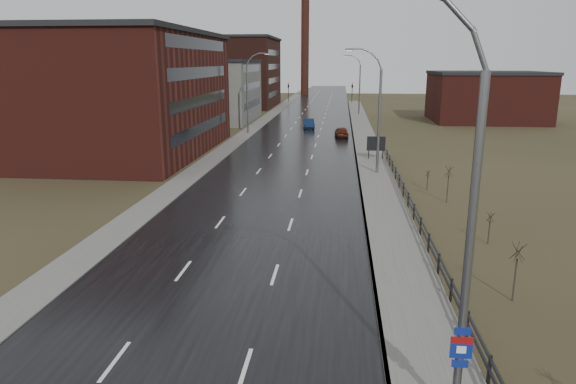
% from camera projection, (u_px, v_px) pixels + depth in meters
% --- Properties ---
extents(road, '(14.00, 300.00, 0.06)m').
position_uv_depth(road, '(302.00, 136.00, 71.64)').
color(road, black).
rests_on(road, ground).
extents(sidewalk_right, '(3.20, 180.00, 0.18)m').
position_uv_depth(sidewalk_right, '(375.00, 176.00, 46.68)').
color(sidewalk_right, '#595651').
rests_on(sidewalk_right, ground).
extents(curb_right, '(0.16, 180.00, 0.18)m').
position_uv_depth(curb_right, '(358.00, 175.00, 46.83)').
color(curb_right, slate).
rests_on(curb_right, ground).
extents(sidewalk_left, '(2.40, 260.00, 0.12)m').
position_uv_depth(sidewalk_left, '(244.00, 135.00, 72.44)').
color(sidewalk_left, '#595651').
rests_on(sidewalk_left, ground).
extents(warehouse_near, '(22.44, 28.56, 13.50)m').
position_uv_depth(warehouse_near, '(106.00, 93.00, 57.58)').
color(warehouse_near, '#471914').
rests_on(warehouse_near, ground).
extents(warehouse_mid, '(16.32, 20.40, 10.50)m').
position_uv_depth(warehouse_mid, '(207.00, 90.00, 89.46)').
color(warehouse_mid, slate).
rests_on(warehouse_mid, ground).
extents(warehouse_far, '(26.52, 24.48, 15.50)m').
position_uv_depth(warehouse_far, '(219.00, 72.00, 118.25)').
color(warehouse_far, '#331611').
rests_on(warehouse_far, ground).
extents(building_right, '(18.36, 16.32, 8.50)m').
position_uv_depth(building_right, '(486.00, 96.00, 88.80)').
color(building_right, '#471914').
rests_on(building_right, ground).
extents(smokestack, '(2.70, 2.70, 30.70)m').
position_uv_depth(smokestack, '(305.00, 43.00, 155.13)').
color(smokestack, '#331611').
rests_on(smokestack, ground).
extents(streetlight_main, '(3.91, 0.29, 12.11)m').
position_uv_depth(streetlight_main, '(459.00, 225.00, 13.40)').
color(streetlight_main, slate).
rests_on(streetlight_main, ground).
extents(streetlight_right_mid, '(3.36, 0.28, 11.35)m').
position_uv_depth(streetlight_right_mid, '(376.00, 111.00, 46.23)').
color(streetlight_right_mid, slate).
rests_on(streetlight_right_mid, ground).
extents(streetlight_left, '(3.36, 0.28, 11.35)m').
position_uv_depth(streetlight_left, '(249.00, 93.00, 72.88)').
color(streetlight_left, slate).
rests_on(streetlight_left, ground).
extents(streetlight_right_far, '(3.36, 0.28, 11.35)m').
position_uv_depth(streetlight_right_far, '(358.00, 85.00, 98.27)').
color(streetlight_right_far, slate).
rests_on(streetlight_right_far, ground).
extents(guardrail, '(0.10, 53.05, 1.10)m').
position_uv_depth(guardrail, '(422.00, 227.00, 30.27)').
color(guardrail, black).
rests_on(guardrail, ground).
extents(shrub_c, '(0.63, 0.67, 2.69)m').
position_uv_depth(shrub_c, '(516.00, 270.00, 22.17)').
color(shrub_c, '#382D23').
rests_on(shrub_c, ground).
extents(shrub_d, '(0.45, 0.47, 1.87)m').
position_uv_depth(shrub_d, '(489.00, 227.00, 29.33)').
color(shrub_d, '#382D23').
rests_on(shrub_d, ground).
extents(shrub_e, '(0.65, 0.69, 2.76)m').
position_uv_depth(shrub_e, '(448.00, 183.00, 37.84)').
color(shrub_e, '#382D23').
rests_on(shrub_e, ground).
extents(shrub_f, '(0.40, 0.42, 1.65)m').
position_uv_depth(shrub_f, '(428.00, 179.00, 41.73)').
color(shrub_f, '#382D23').
rests_on(shrub_f, ground).
extents(billboard, '(1.92, 0.17, 2.56)m').
position_uv_depth(billboard, '(376.00, 144.00, 53.86)').
color(billboard, black).
rests_on(billboard, ground).
extents(traffic_light_left, '(0.58, 2.73, 5.30)m').
position_uv_depth(traffic_light_left, '(288.00, 84.00, 129.12)').
color(traffic_light_left, black).
rests_on(traffic_light_left, ground).
extents(traffic_light_right, '(0.58, 2.73, 5.30)m').
position_uv_depth(traffic_light_right, '(352.00, 84.00, 127.54)').
color(traffic_light_right, black).
rests_on(traffic_light_right, ground).
extents(car_near, '(2.19, 4.81, 1.53)m').
position_uv_depth(car_near, '(309.00, 124.00, 79.31)').
color(car_near, '#0B1C39').
rests_on(car_near, ground).
extents(car_far, '(2.01, 4.46, 1.49)m').
position_uv_depth(car_far, '(342.00, 132.00, 70.20)').
color(car_far, '#44190B').
rests_on(car_far, ground).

